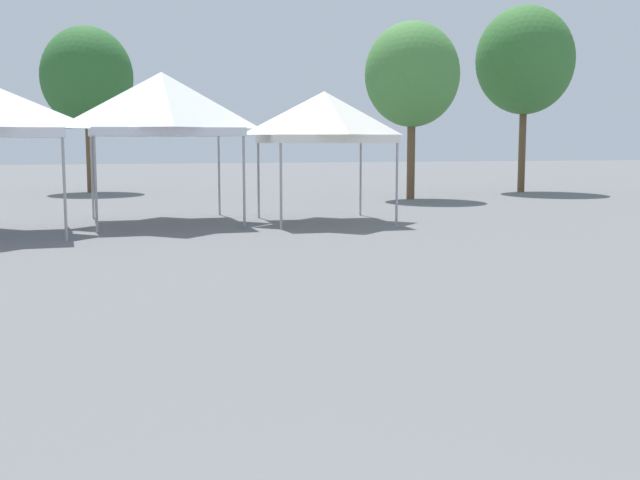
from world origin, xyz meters
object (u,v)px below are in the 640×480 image
canopy_tent_behind_center (324,117)px  tree_behind_tents_center (525,61)px  tree_behind_tents_right (87,77)px  canopy_tent_far_right (162,104)px  tree_behind_tents_left (412,75)px

canopy_tent_behind_center → tree_behind_tents_center: tree_behind_tents_center is taller
tree_behind_tents_right → tree_behind_tents_center: (16.66, -4.23, 0.66)m
canopy_tent_far_right → tree_behind_tents_left: (8.95, 5.90, 1.36)m
tree_behind_tents_center → canopy_tent_far_right: bearing=-150.2°
tree_behind_tents_right → tree_behind_tents_left: size_ratio=1.06×
canopy_tent_behind_center → tree_behind_tents_left: 8.54m
canopy_tent_behind_center → tree_behind_tents_right: (-5.92, 13.45, 1.87)m
canopy_tent_far_right → tree_behind_tents_center: bearing=29.8°
tree_behind_tents_right → tree_behind_tents_left: (10.93, -6.74, -0.20)m
canopy_tent_behind_center → tree_behind_tents_center: (10.74, 9.22, 2.54)m
canopy_tent_far_right → tree_behind_tents_left: 10.80m
canopy_tent_far_right → tree_behind_tents_left: size_ratio=0.61×
tree_behind_tents_right → canopy_tent_behind_center: bearing=-66.2°
tree_behind_tents_right → tree_behind_tents_left: bearing=-31.6°
tree_behind_tents_right → tree_behind_tents_center: bearing=-14.3°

